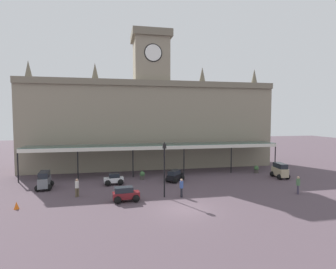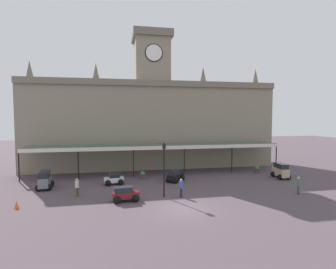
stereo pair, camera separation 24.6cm
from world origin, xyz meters
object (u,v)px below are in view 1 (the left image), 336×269
(car_black_estate, at_px, (175,177))
(car_white_sedan, at_px, (114,180))
(planter_by_canopy, at_px, (142,175))
(traffic_cone, at_px, (16,205))
(planter_forecourt_centre, at_px, (256,169))
(car_maroon_estate, at_px, (126,195))
(pedestrian_near_entrance, at_px, (182,187))
(car_grey_van, at_px, (44,181))
(victorian_lamppost, at_px, (164,163))
(car_beige_van, at_px, (280,171))
(pedestrian_crossing_forecourt, at_px, (77,187))
(pedestrian_beside_cars, at_px, (298,184))

(car_black_estate, height_order, car_white_sedan, car_black_estate)
(planter_by_canopy, bearing_deg, traffic_cone, -143.60)
(car_black_estate, height_order, planter_forecourt_centre, car_black_estate)
(car_maroon_estate, distance_m, pedestrian_near_entrance, 5.04)
(car_grey_van, relative_size, pedestrian_near_entrance, 1.48)
(car_black_estate, distance_m, victorian_lamppost, 6.48)
(car_grey_van, distance_m, traffic_cone, 5.89)
(car_grey_van, height_order, pedestrian_near_entrance, car_grey_van)
(car_beige_van, height_order, planter_forecourt_centre, car_beige_van)
(car_white_sedan, xyz_separation_m, victorian_lamppost, (4.47, -5.49, 2.60))
(car_black_estate, xyz_separation_m, planter_forecourt_centre, (11.36, 2.33, -0.07))
(car_beige_van, bearing_deg, planter_by_canopy, 171.32)
(traffic_cone, height_order, planter_by_canopy, planter_by_canopy)
(car_black_estate, bearing_deg, pedestrian_near_entrance, -97.09)
(pedestrian_crossing_forecourt, height_order, victorian_lamppost, victorian_lamppost)
(car_grey_van, distance_m, pedestrian_crossing_forecourt, 4.93)
(car_white_sedan, relative_size, planter_forecourt_centre, 2.22)
(car_black_estate, xyz_separation_m, pedestrian_crossing_forecourt, (-10.00, -3.82, 0.34))
(car_grey_van, xyz_separation_m, planter_by_canopy, (10.08, 2.11, -0.32))
(car_beige_van, relative_size, planter_forecourt_centre, 2.59)
(car_maroon_estate, height_order, car_beige_van, car_beige_van)
(pedestrian_beside_cars, relative_size, pedestrian_crossing_forecourt, 1.00)
(pedestrian_near_entrance, bearing_deg, car_black_estate, 82.91)
(car_white_sedan, height_order, planter_forecourt_centre, car_white_sedan)
(car_maroon_estate, height_order, planter_forecourt_centre, car_maroon_estate)
(car_black_estate, distance_m, planter_forecourt_centre, 11.60)
(car_maroon_estate, height_order, pedestrian_crossing_forecourt, pedestrian_crossing_forecourt)
(pedestrian_near_entrance, bearing_deg, planter_by_canopy, 110.41)
(car_black_estate, relative_size, victorian_lamppost, 0.48)
(traffic_cone, bearing_deg, victorian_lamppost, 3.45)
(pedestrian_beside_cars, height_order, pedestrian_crossing_forecourt, same)
(car_grey_van, distance_m, planter_forecourt_centre, 25.08)
(car_black_estate, xyz_separation_m, planter_by_canopy, (-3.49, 1.68, -0.07))
(victorian_lamppost, bearing_deg, traffic_cone, -176.55)
(victorian_lamppost, relative_size, planter_forecourt_centre, 5.21)
(car_white_sedan, bearing_deg, car_maroon_estate, -80.66)
(traffic_cone, bearing_deg, car_black_estate, 23.68)
(car_black_estate, bearing_deg, pedestrian_beside_cars, -34.35)
(car_maroon_estate, distance_m, car_grey_van, 9.65)
(pedestrian_near_entrance, height_order, pedestrian_beside_cars, same)
(car_maroon_estate, bearing_deg, car_grey_van, 144.25)
(pedestrian_beside_cars, xyz_separation_m, traffic_cone, (-24.53, 0.78, -0.62))
(pedestrian_beside_cars, xyz_separation_m, pedestrian_crossing_forecourt, (-20.28, 3.21, 0.00))
(car_maroon_estate, height_order, planter_by_canopy, car_maroon_estate)
(car_white_sedan, bearing_deg, car_grey_van, -176.78)
(car_maroon_estate, height_order, victorian_lamppost, victorian_lamppost)
(car_grey_van, distance_m, pedestrian_near_entrance, 13.91)
(pedestrian_near_entrance, xyz_separation_m, traffic_cone, (-13.54, -0.48, -0.62))
(car_beige_van, relative_size, victorian_lamppost, 0.50)
(victorian_lamppost, bearing_deg, car_black_estate, 67.83)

